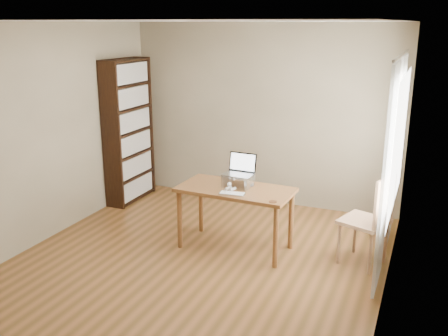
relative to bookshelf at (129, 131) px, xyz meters
The scene contains 10 objects.
room 2.43m from the bookshelf, 39.52° to the right, with size 4.04×4.54×2.64m.
bookshelf is the anchor object (origin of this frame).
curtains 3.83m from the bookshelf, 11.30° to the right, with size 0.03×1.90×2.25m.
desk 2.35m from the bookshelf, 25.61° to the right, with size 1.35×0.72×0.75m.
laptop_stand 2.30m from the bookshelf, 23.80° to the right, with size 0.32×0.25×0.13m.
laptop 2.26m from the bookshelf, 22.42° to the right, with size 0.35×0.29×0.24m.
keyboard 2.48m from the bookshelf, 29.76° to the right, with size 0.30×0.15×0.02m.
coaster 2.94m from the bookshelf, 25.95° to the right, with size 0.09×0.09×0.01m, color brown.
cat 2.29m from the bookshelf, 23.03° to the right, with size 0.26×0.49×0.17m.
chair 3.74m from the bookshelf, 12.73° to the right, with size 0.59×0.59×1.05m.
Camera 1 is at (2.25, -4.54, 2.58)m, focal length 40.00 mm.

